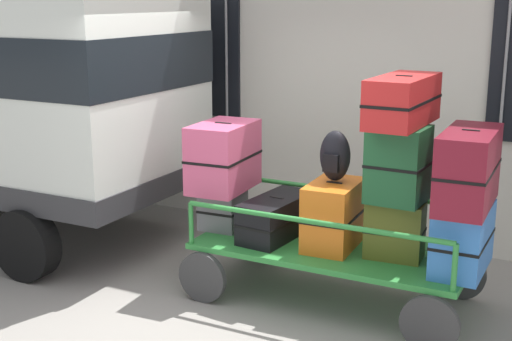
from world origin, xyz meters
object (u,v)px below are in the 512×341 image
object	(u,v)px
suitcase_center_bottom	(334,215)
suitcase_midright_middle	(398,164)
suitcase_midright_top	(403,100)
suitcase_left_bottom	(223,209)
suitcase_midleft_bottom	(277,217)
suitcase_midright_bottom	(395,230)
suitcase_right_middle	(468,169)
luggage_cart	(332,256)
suitcase_left_middle	(223,156)
backpack	(335,156)
suitcase_right_bottom	(463,239)

from	to	relation	value
suitcase_center_bottom	suitcase_midright_middle	size ratio (longest dim) A/B	1.05
suitcase_midright_top	suitcase_left_bottom	bearing A→B (deg)	-179.11
suitcase_midleft_bottom	suitcase_midright_bottom	distance (m)	1.11
suitcase_midleft_bottom	suitcase_right_middle	world-z (taller)	suitcase_right_middle
suitcase_midleft_bottom	suitcase_midright_top	distance (m)	1.59
suitcase_center_bottom	suitcase_midright_top	xyz separation A→B (m)	(0.56, 0.02, 1.04)
luggage_cart	suitcase_left_middle	size ratio (longest dim) A/B	3.18
luggage_cart	suitcase_midright_bottom	bearing A→B (deg)	-2.60
suitcase_left_bottom	suitcase_midright_top	size ratio (longest dim) A/B	0.41
backpack	luggage_cart	bearing A→B (deg)	-65.86
luggage_cart	suitcase_midleft_bottom	bearing A→B (deg)	178.78
backpack	suitcase_midright_top	bearing A→B (deg)	-2.22
suitcase_left_middle	suitcase_right_bottom	xyz separation A→B (m)	(2.22, -0.05, -0.43)
suitcase_left_middle	suitcase_midright_top	size ratio (longest dim) A/B	0.83
suitcase_midright_middle	suitcase_right_bottom	world-z (taller)	suitcase_midright_middle
suitcase_midright_bottom	suitcase_midright_top	world-z (taller)	suitcase_midright_top
suitcase_left_bottom	suitcase_midright_middle	world-z (taller)	suitcase_midright_middle
suitcase_left_middle	suitcase_midleft_bottom	size ratio (longest dim) A/B	0.88
luggage_cart	suitcase_right_middle	distance (m)	1.45
suitcase_midright_bottom	suitcase_midright_middle	size ratio (longest dim) A/B	0.79
luggage_cart	suitcase_right_middle	size ratio (longest dim) A/B	2.66
suitcase_center_bottom	suitcase_right_middle	world-z (taller)	suitcase_right_middle
suitcase_right_bottom	suitcase_right_middle	xyz separation A→B (m)	(0.00, 0.02, 0.57)
suitcase_left_middle	suitcase_midright_bottom	world-z (taller)	suitcase_left_middle
suitcase_left_bottom	suitcase_right_bottom	distance (m)	2.23
suitcase_left_bottom	suitcase_center_bottom	size ratio (longest dim) A/B	0.58
suitcase_left_middle	suitcase_center_bottom	xyz separation A→B (m)	(1.11, -0.02, -0.40)
suitcase_center_bottom	suitcase_midright_middle	xyz separation A→B (m)	(0.56, -0.02, 0.52)
suitcase_left_middle	suitcase_right_bottom	world-z (taller)	suitcase_left_middle
suitcase_right_bottom	luggage_cart	bearing A→B (deg)	178.38
suitcase_midright_bottom	suitcase_right_bottom	world-z (taller)	suitcase_right_bottom
suitcase_midright_bottom	suitcase_right_middle	bearing A→B (deg)	0.96
suitcase_center_bottom	suitcase_midright_top	bearing A→B (deg)	2.53
suitcase_right_bottom	suitcase_midleft_bottom	bearing A→B (deg)	178.52
suitcase_right_bottom	suitcase_right_middle	bearing A→B (deg)	90.00
suitcase_left_bottom	suitcase_midright_top	xyz separation A→B (m)	(1.67, 0.03, 1.14)
suitcase_right_middle	suitcase_left_middle	bearing A→B (deg)	179.06
suitcase_midright_top	suitcase_right_middle	bearing A→B (deg)	-3.92
suitcase_left_middle	suitcase_midleft_bottom	world-z (taller)	suitcase_left_middle
suitcase_midright_top	suitcase_midleft_bottom	bearing A→B (deg)	-179.47
suitcase_left_bottom	suitcase_midleft_bottom	bearing A→B (deg)	1.59
suitcase_midright_middle	suitcase_right_middle	xyz separation A→B (m)	(0.56, 0.01, 0.02)
suitcase_midright_middle	suitcase_midright_bottom	bearing A→B (deg)	90.00
suitcase_left_bottom	suitcase_center_bottom	xyz separation A→B (m)	(1.11, 0.00, 0.10)
suitcase_midright_bottom	suitcase_midright_top	size ratio (longest dim) A/B	0.53
suitcase_midright_top	suitcase_midright_middle	bearing A→B (deg)	-90.00
luggage_cart	suitcase_right_middle	xyz separation A→B (m)	(1.11, -0.02, 0.93)
suitcase_right_middle	suitcase_left_bottom	bearing A→B (deg)	179.68
suitcase_midleft_bottom	suitcase_center_bottom	bearing A→B (deg)	-1.46
suitcase_right_middle	backpack	bearing A→B (deg)	176.94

